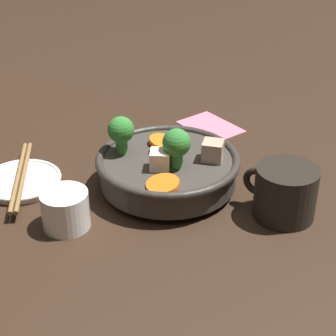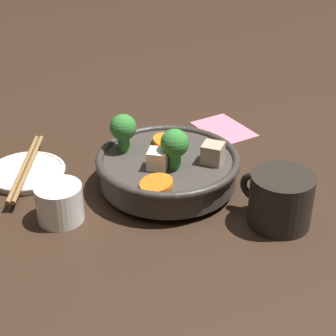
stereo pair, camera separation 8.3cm
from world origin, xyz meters
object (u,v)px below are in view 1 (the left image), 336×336
tea_cup (65,209)px  dark_mug (284,192)px  side_saucer (22,181)px  chopsticks_pair (21,176)px  stirfry_bowl (167,166)px

tea_cup → dark_mug: size_ratio=0.60×
side_saucer → chopsticks_pair: (0.00, -0.00, 0.01)m
side_saucer → dark_mug: 0.39m
side_saucer → chopsticks_pair: size_ratio=0.73×
tea_cup → chopsticks_pair: tea_cup is taller
stirfry_bowl → side_saucer: 0.22m
dark_mug → chopsticks_pair: size_ratio=0.65×
dark_mug → chopsticks_pair: 0.39m
tea_cup → chopsticks_pair: (0.13, -0.04, -0.01)m
chopsticks_pair → side_saucer: bearing=135.0°
stirfry_bowl → side_saucer: bearing=31.4°
side_saucer → tea_cup: bearing=161.9°
stirfry_bowl → chopsticks_pair: size_ratio=1.30×
side_saucer → chopsticks_pair: chopsticks_pair is taller
side_saucer → dark_mug: (-0.36, -0.14, 0.03)m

